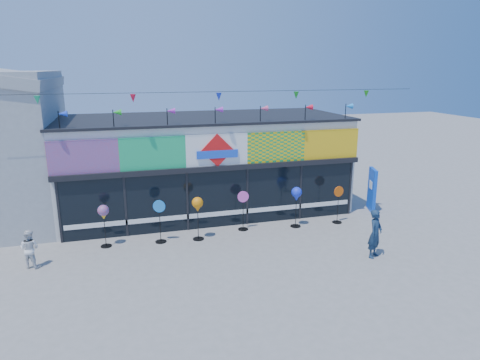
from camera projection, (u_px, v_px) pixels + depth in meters
name	position (u px, v px, depth m)	size (l,w,h in m)	color
ground	(242.00, 263.00, 13.85)	(80.00, 80.00, 0.00)	slate
kite_shop	(205.00, 163.00, 18.86)	(16.00, 5.70, 5.31)	silver
blue_sign	(372.00, 190.00, 18.75)	(0.43, 0.94, 1.89)	blue
spinner_0	(104.00, 213.00, 14.82)	(0.39, 0.39, 1.54)	black
spinner_1	(160.00, 220.00, 15.31)	(0.43, 0.40, 1.59)	black
spinner_2	(198.00, 206.00, 15.44)	(0.41, 0.41, 1.62)	black
spinner_3	(243.00, 209.00, 16.51)	(0.44, 0.40, 1.56)	black
spinner_4	(297.00, 195.00, 16.71)	(0.41, 0.41, 1.63)	black
spinner_5	(338.00, 204.00, 17.26)	(0.43, 0.39, 1.54)	black
adult_man	(375.00, 234.00, 14.11)	(0.60, 0.39, 1.64)	#172D48
child	(30.00, 249.00, 13.41)	(0.61, 0.35, 1.26)	silver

